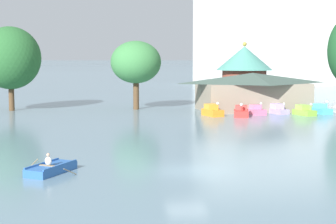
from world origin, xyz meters
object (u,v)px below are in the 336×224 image
shoreline_tree_tall_left (10,58)px  background_building_block (269,29)px  pedal_boat_pink (256,111)px  pedal_boat_cyan (321,110)px  pedal_boat_lavender (278,110)px  green_roof_pavilion (244,70)px  pedal_boat_red (241,112)px  rowboat_with_rower (51,169)px  boathouse (253,91)px  shoreline_tree_mid (136,62)px  pedal_boat_orange (212,111)px  pedal_boat_lime (304,111)px

shoreline_tree_tall_left → background_building_block: background_building_block is taller
pedal_boat_pink → background_building_block: bearing=145.9°
background_building_block → pedal_boat_cyan: bearing=-106.5°
pedal_boat_lavender → green_roof_pavilion: 22.18m
green_roof_pavilion → pedal_boat_red: bearing=-110.2°
rowboat_with_rower → pedal_boat_lavender: bearing=-8.7°
boathouse → shoreline_tree_mid: 15.67m
boathouse → green_roof_pavilion: (4.85, 17.00, 2.29)m
green_roof_pavilion → pedal_boat_lavender: bearing=-98.5°
pedal_boat_lavender → shoreline_tree_mid: 19.34m
pedal_boat_pink → boathouse: boathouse is taller
pedal_boat_lavender → background_building_block: 69.10m
pedal_boat_red → pedal_boat_orange: bearing=-95.5°
pedal_boat_lavender → background_building_block: background_building_block is taller
pedal_boat_lavender → pedal_boat_lime: (2.43, -1.99, -0.00)m
shoreline_tree_mid → boathouse: bearing=-16.1°
pedal_boat_red → background_building_block: bearing=174.1°
pedal_boat_orange → shoreline_tree_mid: bearing=-153.2°
pedal_boat_pink → boathouse: 5.47m
rowboat_with_rower → pedal_boat_pink: pedal_boat_pink is taller
pedal_boat_lime → shoreline_tree_mid: bearing=-133.0°
pedal_boat_lime → green_roof_pavilion: green_roof_pavilion is taller
pedal_boat_lime → green_roof_pavilion: bearing=165.0°
pedal_boat_orange → green_roof_pavilion: (11.72, 22.13, 4.28)m
pedal_boat_red → pedal_boat_cyan: pedal_boat_cyan is taller
pedal_boat_orange → pedal_boat_pink: (5.58, 0.23, -0.08)m
green_roof_pavilion → background_building_block: 47.66m
boathouse → background_building_block: size_ratio=0.41×
pedal_boat_orange → shoreline_tree_tall_left: size_ratio=0.30×
rowboat_with_rower → shoreline_tree_mid: (10.14, 36.71, 5.93)m
shoreline_tree_mid → background_building_block: background_building_block is taller
background_building_block → pedal_boat_orange: bearing=-117.2°
pedal_boat_orange → pedal_boat_lime: bearing=69.9°
pedal_boat_orange → boathouse: size_ratio=0.22×
rowboat_with_rower → pedal_boat_lavender: pedal_boat_lavender is taller
pedal_boat_lime → background_building_block: size_ratio=0.09×
pedal_boat_cyan → shoreline_tree_mid: 24.28m
pedal_boat_pink → pedal_boat_lavender: bearing=86.5°
pedal_boat_lavender → shoreline_tree_mid: shoreline_tree_mid is taller
pedal_boat_pink → background_building_block: (27.24, 63.71, 13.18)m
pedal_boat_orange → background_building_block: size_ratio=0.09×
pedal_boat_pink → pedal_boat_lime: bearing=62.4°
rowboat_with_rower → background_building_block: size_ratio=0.10×
rowboat_with_rower → pedal_boat_orange: pedal_boat_orange is taller
rowboat_with_rower → boathouse: (24.78, 32.49, 2.28)m
pedal_boat_lavender → pedal_boat_cyan: (5.35, -0.67, -0.01)m
pedal_boat_orange → background_building_block: 73.06m
pedal_boat_red → pedal_boat_pink: pedal_boat_red is taller
pedal_boat_lime → boathouse: (-4.08, 6.50, 2.06)m
shoreline_tree_tall_left → pedal_boat_red: bearing=-24.3°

